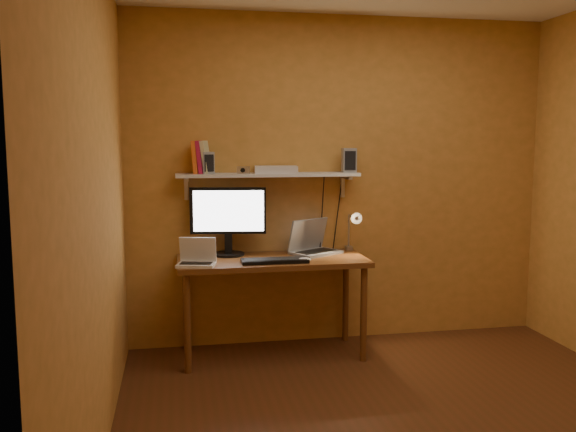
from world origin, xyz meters
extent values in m
cube|color=#502814|center=(0.00, 0.00, -0.01)|extent=(3.40, 3.20, 0.02)
cube|color=#C5833C|center=(0.00, 1.61, 1.30)|extent=(3.40, 0.02, 2.60)
cube|color=#C5833C|center=(-1.71, 0.00, 1.30)|extent=(0.02, 3.20, 2.60)
cube|color=brown|center=(-0.61, 1.28, 0.73)|extent=(1.40, 0.60, 0.04)
cylinder|color=brown|center=(-1.25, 1.04, 0.35)|extent=(0.05, 0.05, 0.71)
cylinder|color=brown|center=(0.03, 1.04, 0.35)|extent=(0.05, 0.05, 0.71)
cylinder|color=brown|center=(-1.25, 1.52, 0.35)|extent=(0.05, 0.05, 0.71)
cylinder|color=brown|center=(0.03, 1.52, 0.35)|extent=(0.05, 0.05, 0.71)
cube|color=silver|center=(-0.61, 1.47, 1.36)|extent=(1.40, 0.25, 0.02)
cube|color=silver|center=(-1.23, 1.58, 1.26)|extent=(0.03, 0.03, 0.18)
cube|color=silver|center=(0.01, 1.58, 1.26)|extent=(0.03, 0.03, 0.18)
cylinder|color=black|center=(-0.92, 1.46, 0.76)|extent=(0.28, 0.28, 0.02)
cube|color=black|center=(-0.92, 1.46, 0.85)|extent=(0.06, 0.05, 0.18)
cube|color=black|center=(-0.92, 1.46, 1.09)|extent=(0.58, 0.11, 0.35)
cube|color=white|center=(-0.92, 1.44, 1.09)|extent=(0.53, 0.08, 0.31)
cube|color=gray|center=(-0.25, 1.39, 0.76)|extent=(0.44, 0.40, 0.02)
cube|color=black|center=(-0.25, 1.39, 0.77)|extent=(0.33, 0.28, 0.00)
cube|color=gray|center=(-0.30, 1.48, 0.89)|extent=(0.35, 0.25, 0.25)
cube|color=#111937|center=(-0.30, 1.48, 0.89)|extent=(0.30, 0.21, 0.21)
cube|color=silver|center=(-1.18, 1.09, 0.76)|extent=(0.29, 0.23, 0.02)
cube|color=black|center=(-1.18, 1.09, 0.77)|extent=(0.24, 0.15, 0.00)
cube|color=silver|center=(-1.16, 1.16, 0.86)|extent=(0.26, 0.11, 0.18)
cube|color=black|center=(-1.16, 1.16, 0.86)|extent=(0.23, 0.09, 0.15)
cube|color=black|center=(-0.62, 1.12, 0.76)|extent=(0.48, 0.16, 0.03)
ellipsoid|color=silver|center=(-0.41, 1.08, 0.77)|extent=(0.10, 0.07, 0.04)
cube|color=silver|center=(0.05, 1.52, 0.74)|extent=(0.05, 0.06, 0.08)
cylinder|color=silver|center=(0.05, 1.52, 0.89)|extent=(0.02, 0.02, 0.28)
cylinder|color=silver|center=(0.05, 1.44, 1.03)|extent=(0.01, 0.16, 0.01)
cone|color=silver|center=(0.05, 1.36, 1.03)|extent=(0.09, 0.09, 0.09)
sphere|color=#FFE0A5|center=(0.05, 1.34, 1.03)|extent=(0.04, 0.04, 0.04)
cube|color=gray|center=(-1.08, 1.48, 1.46)|extent=(0.12, 0.12, 0.16)
cube|color=gray|center=(0.03, 1.47, 1.47)|extent=(0.11, 0.11, 0.19)
cube|color=orange|center=(-1.15, 1.50, 1.50)|extent=(0.09, 0.17, 0.25)
cube|color=#A81744|center=(-1.12, 1.50, 1.50)|extent=(0.10, 0.18, 0.25)
cube|color=#C1C192|center=(-1.08, 1.50, 1.50)|extent=(0.11, 0.18, 0.25)
cube|color=silver|center=(-0.81, 1.41, 1.40)|extent=(0.10, 0.05, 0.06)
cylinder|color=black|center=(-0.81, 1.39, 1.40)|extent=(0.04, 0.03, 0.03)
cube|color=silver|center=(-0.55, 1.47, 1.40)|extent=(0.35, 0.25, 0.05)
camera|label=1|loc=(-1.31, -3.14, 1.63)|focal=38.00mm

